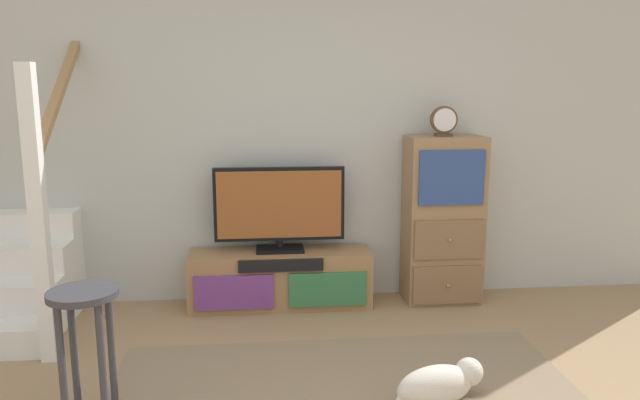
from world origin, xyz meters
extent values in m
cube|color=#B2B7B2|center=(0.00, 2.46, 1.35)|extent=(6.40, 0.12, 2.70)
cube|color=#997047|center=(-0.30, 2.20, 0.22)|extent=(1.38, 0.36, 0.43)
cube|color=#70387F|center=(-0.65, 2.01, 0.18)|extent=(0.58, 0.02, 0.26)
cube|color=#337042|center=(0.05, 2.01, 0.18)|extent=(0.58, 0.02, 0.26)
cube|color=black|center=(-0.30, 2.01, 0.38)|extent=(0.62, 0.02, 0.09)
cube|color=black|center=(-0.30, 2.22, 0.44)|extent=(0.36, 0.22, 0.02)
cylinder|color=black|center=(-0.30, 2.22, 0.48)|extent=(0.05, 0.05, 0.06)
cube|color=black|center=(-0.30, 2.22, 0.79)|extent=(0.98, 0.05, 0.56)
cube|color=brown|center=(-0.30, 2.19, 0.79)|extent=(0.93, 0.01, 0.51)
cube|color=#93704C|center=(0.96, 2.21, 0.65)|extent=(0.58, 0.34, 1.29)
cube|color=brown|center=(0.96, 2.03, 0.18)|extent=(0.53, 0.02, 0.30)
sphere|color=olive|center=(0.96, 2.01, 0.18)|extent=(0.03, 0.03, 0.03)
cube|color=brown|center=(0.96, 2.03, 0.53)|extent=(0.53, 0.02, 0.30)
sphere|color=olive|center=(0.96, 2.01, 0.53)|extent=(0.03, 0.03, 0.03)
cube|color=#2D4784|center=(0.96, 2.03, 1.00)|extent=(0.49, 0.02, 0.41)
cube|color=#4C3823|center=(0.94, 2.19, 1.31)|extent=(0.12, 0.08, 0.02)
cylinder|color=brown|center=(0.94, 2.19, 1.42)|extent=(0.20, 0.04, 0.20)
cylinder|color=silver|center=(0.94, 2.16, 1.42)|extent=(0.17, 0.01, 0.17)
cube|color=white|center=(-2.25, 2.05, 0.29)|extent=(0.90, 0.26, 0.57)
cube|color=white|center=(-2.25, 2.31, 0.38)|extent=(0.90, 0.26, 0.76)
cube|color=white|center=(-2.25, 2.57, 0.47)|extent=(0.90, 0.26, 0.95)
cube|color=white|center=(-1.75, 1.40, 0.90)|extent=(0.09, 0.09, 1.80)
cube|color=#9E7547|center=(-1.75, 2.05, 1.70)|extent=(0.06, 1.33, 0.99)
cylinder|color=#333338|center=(-1.40, 0.57, 0.33)|extent=(0.04, 0.04, 0.66)
cylinder|color=#333338|center=(-1.21, 0.57, 0.33)|extent=(0.04, 0.04, 0.66)
cylinder|color=#333338|center=(-1.40, 0.76, 0.33)|extent=(0.04, 0.04, 0.66)
cylinder|color=#333338|center=(-1.21, 0.76, 0.33)|extent=(0.04, 0.04, 0.66)
cylinder|color=#333338|center=(-1.31, 0.66, 0.67)|extent=(0.34, 0.34, 0.03)
ellipsoid|color=beige|center=(0.46, 0.63, 0.11)|extent=(0.48, 0.31, 0.22)
sphere|color=beige|center=(0.66, 0.69, 0.15)|extent=(0.15, 0.15, 0.15)
cylinder|color=beige|center=(0.26, 0.58, 0.08)|extent=(0.11, 0.06, 0.16)
camera|label=1|loc=(-0.43, -2.21, 1.67)|focal=33.64mm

